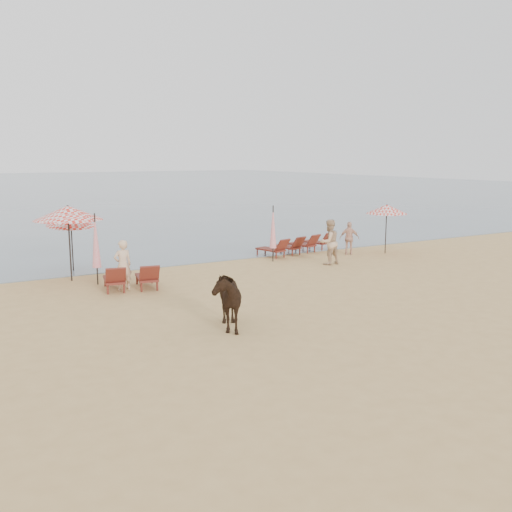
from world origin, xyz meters
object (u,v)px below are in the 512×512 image
Objects in this scene: umbrella_open_left_a at (68,213)px; umbrella_closed_right at (273,227)px; cow at (224,298)px; beachgoer_right_a at (329,242)px; lounger_cluster_left at (131,277)px; umbrella_open_left_b at (71,220)px; umbrella_closed_left at (96,241)px; beachgoer_right_b at (349,238)px; beachgoer_left at (123,265)px; lounger_cluster_right at (298,244)px; umbrella_open_right at (387,209)px.

umbrella_closed_right is (8.32, -0.34, -0.99)m from umbrella_open_left_a.
beachgoer_right_a is at bearing 54.79° from cow.
umbrella_open_left_b reaches higher than lounger_cluster_left.
umbrella_closed_left reaches higher than beachgoer_right_b.
umbrella_closed_right is 7.40m from beachgoer_left.
umbrella_open_left_a reaches higher than umbrella_open_left_b.
umbrella_open_left_b is 9.89m from cow.
umbrella_open_left_a is 8.39m from umbrella_closed_right.
umbrella_open_left_b is 1.37× the size of beachgoer_left.
lounger_cluster_right is 2.99m from beachgoer_right_a.
beachgoer_right_b is (1.86, -1.43, 0.33)m from lounger_cluster_right.
umbrella_open_right is at bearing -169.93° from beachgoer_right_a.
umbrella_open_left_b reaches higher than beachgoer_left.
beachgoer_right_a is at bearing 176.89° from beachgoer_left.
lounger_cluster_left is 0.87× the size of umbrella_open_left_b.
beachgoer_left is at bearing 155.09° from lounger_cluster_left.
umbrella_closed_left is at bearing -9.03° from beachgoer_right_a.
umbrella_closed_left is (0.20, -2.84, -0.47)m from umbrella_open_left_b.
umbrella_open_left_a is 1.09× the size of umbrella_closed_left.
lounger_cluster_right is 2.11× the size of cow.
umbrella_open_left_b is 8.16m from umbrella_closed_right.
umbrella_closed_left reaches higher than lounger_cluster_left.
umbrella_open_right is 13.55m from cow.
umbrella_open_left_b is (-0.97, 4.24, 1.58)m from lounger_cluster_left.
beachgoer_left reaches higher than lounger_cluster_left.
umbrella_open_right is 4.18m from beachgoer_right_a.
beachgoer_left is at bearing -1.32° from beachgoer_right_a.
umbrella_open_left_a reaches higher than beachgoer_right_b.
umbrella_closed_right is at bearing -169.09° from beachgoer_left.
lounger_cluster_right is at bearing 31.74° from lounger_cluster_left.
umbrella_closed_left is at bearing 120.64° from cow.
umbrella_closed_right is at bearing -164.78° from lounger_cluster_right.
umbrella_open_right is 13.25m from umbrella_closed_left.
beachgoer_left is (-7.11, -1.96, -0.62)m from umbrella_closed_right.
umbrella_open_right is (3.51, -2.03, 1.63)m from lounger_cluster_right.
lounger_cluster_right is 1.73× the size of umbrella_open_left_b.
umbrella_open_right is 5.67m from umbrella_closed_right.
umbrella_closed_left is at bearing -53.28° from umbrella_open_left_a.
umbrella_open_left_a is 1.21× the size of umbrella_open_right.
lounger_cluster_right is 10.62m from umbrella_open_left_a.
beachgoer_right_a is (9.30, -1.03, -0.61)m from umbrella_closed_left.
umbrella_open_left_a is 12.38m from beachgoer_right_b.
umbrella_open_left_b is at bearing 114.44° from lounger_cluster_left.
beachgoer_right_b is (11.79, -2.39, -1.26)m from umbrella_open_left_b.
beachgoer_left is 1.13× the size of beachgoer_right_b.
lounger_cluster_right is 9.71m from beachgoer_left.
beachgoer_left is (0.75, -4.08, -1.16)m from umbrella_open_left_b.
beachgoer_right_b is at bearing -1.91° from umbrella_open_left_b.
lounger_cluster_right is 11.98m from cow.
lounger_cluster_right is at bearing -165.68° from beachgoer_left.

